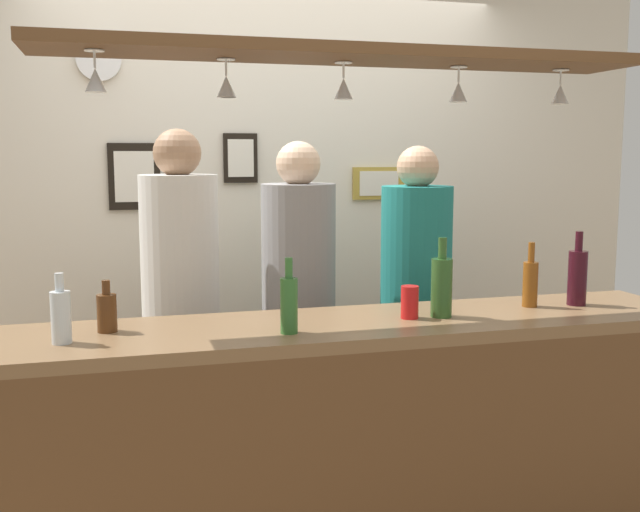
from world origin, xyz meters
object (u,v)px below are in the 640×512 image
at_px(bottle_soda_clear, 61,315).
at_px(bottle_beer_green_import, 289,303).
at_px(person_middle_grey_shirt, 299,290).
at_px(picture_frame_lower_pair, 378,183).
at_px(bottle_wine_dark_red, 577,276).
at_px(bottle_beer_amber_tall, 530,282).
at_px(drink_can, 410,302).
at_px(bottle_champagne_green, 442,286).
at_px(picture_frame_crest, 240,158).
at_px(person_left_white_patterned_shirt, 181,288).
at_px(bottle_beer_brown_stubby, 107,312).
at_px(picture_frame_caricature, 134,177).
at_px(person_right_teal_shirt, 416,286).
at_px(wall_clock, 99,58).

bearing_deg(bottle_soda_clear, bottle_beer_green_import, -4.64).
distance_m(person_middle_grey_shirt, picture_frame_lower_pair, 1.02).
height_order(person_middle_grey_shirt, bottle_beer_green_import, person_middle_grey_shirt).
xyz_separation_m(bottle_wine_dark_red, bottle_beer_amber_tall, (-0.20, 0.02, -0.02)).
xyz_separation_m(person_middle_grey_shirt, bottle_beer_green_import, (-0.24, -0.86, 0.12)).
bearing_deg(drink_can, bottle_champagne_green, -3.11).
relative_size(drink_can, picture_frame_crest, 0.47).
height_order(bottle_champagne_green, bottle_beer_green_import, bottle_champagne_green).
distance_m(bottle_beer_green_import, picture_frame_crest, 1.60).
bearing_deg(bottle_beer_green_import, person_left_white_patterned_shirt, 108.84).
height_order(bottle_beer_amber_tall, bottle_beer_brown_stubby, bottle_beer_amber_tall).
distance_m(bottle_champagne_green, bottle_wine_dark_red, 0.63).
relative_size(bottle_champagne_green, picture_frame_caricature, 0.88).
bearing_deg(bottle_wine_dark_red, picture_frame_crest, 129.90).
relative_size(bottle_soda_clear, picture_frame_caricature, 0.68).
bearing_deg(bottle_soda_clear, picture_frame_crest, 60.40).
xyz_separation_m(bottle_beer_amber_tall, picture_frame_caricature, (-1.49, 1.34, 0.39)).
bearing_deg(picture_frame_lower_pair, bottle_beer_brown_stubby, -137.65).
bearing_deg(bottle_beer_amber_tall, bottle_beer_green_import, -170.13).
xyz_separation_m(person_right_teal_shirt, bottle_beer_brown_stubby, (-1.42, -0.67, 0.10)).
height_order(person_right_teal_shirt, bottle_beer_amber_tall, person_right_teal_shirt).
bearing_deg(bottle_beer_brown_stubby, bottle_champagne_green, -4.01).
distance_m(person_left_white_patterned_shirt, person_right_teal_shirt, 1.12).
xyz_separation_m(bottle_beer_green_import, drink_can, (0.48, 0.11, -0.04)).
bearing_deg(bottle_wine_dark_red, picture_frame_lower_pair, 104.87).
height_order(person_left_white_patterned_shirt, wall_clock, wall_clock).
relative_size(picture_frame_crest, wall_clock, 1.18).
distance_m(drink_can, picture_frame_lower_pair, 1.52).
xyz_separation_m(bottle_champagne_green, bottle_beer_brown_stubby, (-1.21, 0.08, -0.05)).
relative_size(bottle_beer_amber_tall, picture_frame_crest, 1.00).
distance_m(bottle_soda_clear, picture_frame_lower_pair, 2.20).
bearing_deg(person_middle_grey_shirt, person_right_teal_shirt, -0.00).
relative_size(person_right_teal_shirt, bottle_champagne_green, 5.65).
xyz_separation_m(picture_frame_caricature, wall_clock, (-0.15, -0.01, 0.58)).
bearing_deg(person_left_white_patterned_shirt, bottle_soda_clear, -119.30).
relative_size(bottle_beer_green_import, picture_frame_crest, 1.00).
distance_m(person_left_white_patterned_shirt, bottle_beer_amber_tall, 1.49).
relative_size(drink_can, picture_frame_caricature, 0.36).
bearing_deg(drink_can, person_left_white_patterned_shirt, 136.04).
height_order(picture_frame_lower_pair, picture_frame_crest, picture_frame_crest).
height_order(person_left_white_patterned_shirt, picture_frame_crest, same).
distance_m(bottle_beer_green_import, picture_frame_caricature, 1.64).
bearing_deg(person_middle_grey_shirt, picture_frame_caricature, 136.45).
bearing_deg(bottle_beer_green_import, person_right_teal_shirt, 46.07).
bearing_deg(person_middle_grey_shirt, bottle_soda_clear, -141.00).
relative_size(person_middle_grey_shirt, bottle_wine_dark_red, 5.71).
relative_size(person_middle_grey_shirt, picture_frame_lower_pair, 5.71).
bearing_deg(bottle_wine_dark_red, bottle_soda_clear, -177.11).
height_order(bottle_champagne_green, bottle_beer_amber_tall, bottle_champagne_green).
relative_size(person_right_teal_shirt, bottle_wine_dark_red, 5.65).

